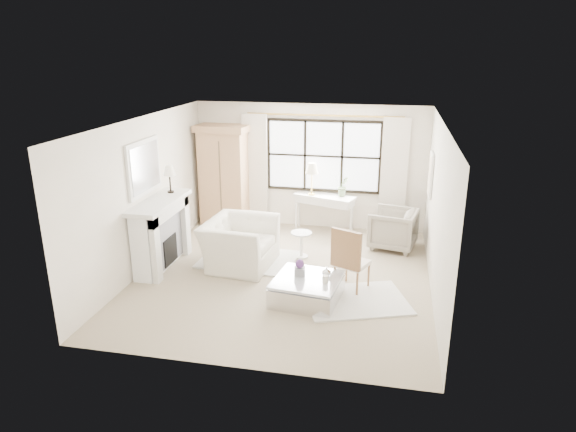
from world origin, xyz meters
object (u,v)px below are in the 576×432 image
coffee_table (307,290)px  armoire (225,175)px  club_armchair (239,243)px  console_table (324,213)px

coffee_table → armoire: bearing=133.8°
coffee_table → club_armchair: bearing=149.8°
armoire → console_table: 2.34m
armoire → console_table: armoire is taller
club_armchair → coffee_table: bearing=-122.5°
console_table → club_armchair: 2.51m
armoire → coffee_table: bearing=-48.8°
console_table → coffee_table: 3.29m
club_armchair → coffee_table: (1.44, -1.11, -0.25)m
console_table → club_armchair: size_ratio=1.04×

